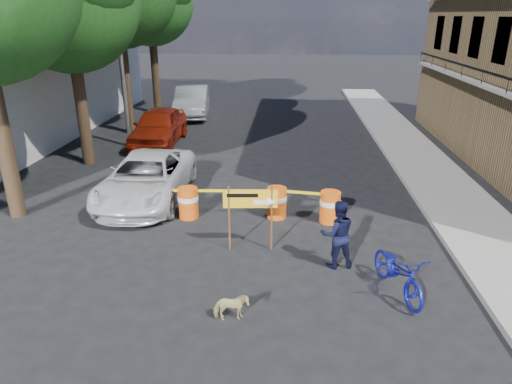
# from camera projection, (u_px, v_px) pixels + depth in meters

# --- Properties ---
(ground) EXTENTS (120.00, 120.00, 0.00)m
(ground) POSITION_uv_depth(u_px,v_px,m) (244.00, 257.00, 10.99)
(ground) COLOR black
(ground) RESTS_ON ground
(sidewalk_east) EXTENTS (2.40, 40.00, 0.15)m
(sidewalk_east) POSITION_uv_depth(u_px,v_px,m) (435.00, 178.00, 16.12)
(sidewalk_east) COLOR gray
(sidewalk_east) RESTS_ON ground
(tree_far) EXTENTS (5.04, 4.80, 8.84)m
(tree_far) POSITION_uv_depth(u_px,v_px,m) (151.00, 0.00, 24.98)
(tree_far) COLOR #332316
(tree_far) RESTS_ON ground
(streetlamp) EXTENTS (1.25, 0.18, 8.00)m
(streetlamp) POSITION_uv_depth(u_px,v_px,m) (121.00, 43.00, 18.63)
(streetlamp) COLOR gray
(streetlamp) RESTS_ON ground
(barrel_far_left) EXTENTS (0.58, 0.58, 0.90)m
(barrel_far_left) POSITION_uv_depth(u_px,v_px,m) (149.00, 201.00, 13.08)
(barrel_far_left) COLOR #DD4F0D
(barrel_far_left) RESTS_ON ground
(barrel_mid_left) EXTENTS (0.58, 0.58, 0.90)m
(barrel_mid_left) POSITION_uv_depth(u_px,v_px,m) (188.00, 202.00, 13.00)
(barrel_mid_left) COLOR #DD4F0D
(barrel_mid_left) RESTS_ON ground
(barrel_mid_right) EXTENTS (0.58, 0.58, 0.90)m
(barrel_mid_right) POSITION_uv_depth(u_px,v_px,m) (277.00, 202.00, 13.01)
(barrel_mid_right) COLOR #DD4F0D
(barrel_mid_right) RESTS_ON ground
(barrel_far_right) EXTENTS (0.58, 0.58, 0.90)m
(barrel_far_right) POSITION_uv_depth(u_px,v_px,m) (330.00, 206.00, 12.72)
(barrel_far_right) COLOR #DD4F0D
(barrel_far_right) RESTS_ON ground
(detour_sign) EXTENTS (1.31, 0.26, 1.68)m
(detour_sign) POSITION_uv_depth(u_px,v_px,m) (257.00, 204.00, 10.94)
(detour_sign) COLOR #592D19
(detour_sign) RESTS_ON ground
(pedestrian) EXTENTS (0.89, 0.75, 1.63)m
(pedestrian) POSITION_uv_depth(u_px,v_px,m) (337.00, 234.00, 10.35)
(pedestrian) COLOR black
(pedestrian) RESTS_ON ground
(bicycle) EXTENTS (0.94, 1.16, 1.92)m
(bicycle) POSITION_uv_depth(u_px,v_px,m) (401.00, 252.00, 9.26)
(bicycle) COLOR #1419A8
(bicycle) RESTS_ON ground
(dog) EXTENTS (0.72, 0.43, 0.57)m
(dog) POSITION_uv_depth(u_px,v_px,m) (231.00, 307.00, 8.65)
(dog) COLOR tan
(dog) RESTS_ON ground
(suv_white) EXTENTS (2.34, 5.05, 1.40)m
(suv_white) POSITION_uv_depth(u_px,v_px,m) (146.00, 178.00, 14.22)
(suv_white) COLOR silver
(suv_white) RESTS_ON ground
(sedan_red) EXTENTS (1.96, 4.73, 1.60)m
(sedan_red) POSITION_uv_depth(u_px,v_px,m) (159.00, 126.00, 20.34)
(sedan_red) COLOR maroon
(sedan_red) RESTS_ON ground
(sedan_silver) EXTENTS (2.39, 5.23, 1.66)m
(sedan_silver) POSITION_uv_depth(u_px,v_px,m) (192.00, 101.00, 26.03)
(sedan_silver) COLOR #A9ABB0
(sedan_silver) RESTS_ON ground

